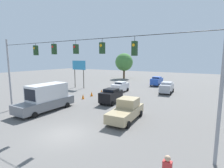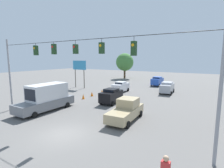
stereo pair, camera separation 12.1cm
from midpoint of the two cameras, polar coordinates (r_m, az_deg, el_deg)
ground_plane at (r=15.29m, az=-15.21°, el=-15.55°), size 140.00×140.00×0.00m
overhead_signal_span at (r=15.20m, az=-11.46°, el=5.54°), size 21.28×0.38×8.27m
sedan_black_withflow_mid at (r=24.09m, az=-0.10°, el=-3.81°), size 2.22×4.00×2.01m
sedan_blue_withflow_deep at (r=40.83m, az=14.65°, el=0.94°), size 2.06×3.99×2.02m
box_truck_grey_parked_shoulder at (r=22.07m, az=-20.45°, el=-4.18°), size 2.63×7.15×3.13m
sedan_white_withflow_far at (r=32.03m, az=2.98°, el=-0.88°), size 2.08×4.03×1.91m
pickup_truck_tan_crossing_near at (r=17.73m, az=4.85°, el=-8.54°), size 2.48×5.55×2.12m
sedan_silver_oncoming_deep at (r=32.52m, az=17.66°, el=-1.04°), size 2.31×4.68×2.00m
traffic_cone_nearest at (r=23.30m, az=-17.77°, el=-6.33°), size 0.42×0.42×0.75m
traffic_cone_second at (r=24.97m, az=-13.32°, el=-5.18°), size 0.42×0.42×0.75m
traffic_cone_third at (r=26.94m, az=-9.24°, el=-4.08°), size 0.42×0.42×0.75m
traffic_cone_fourth at (r=28.81m, az=-6.46°, el=-3.21°), size 0.42×0.42×0.75m
traffic_cone_fifth at (r=30.73m, az=-3.20°, el=-2.45°), size 0.42×0.42×0.75m
traffic_cone_farthest at (r=33.17m, az=-0.37°, el=-1.63°), size 0.42×0.42×0.75m
roadside_billboard at (r=36.96m, az=-10.50°, el=5.18°), size 3.43×0.16×5.68m
work_zone_sign at (r=22.58m, az=-22.16°, el=-2.82°), size 1.27×0.06×2.84m
tree_horizon_right at (r=53.93m, az=4.24°, el=7.12°), size 5.37×5.37×7.70m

